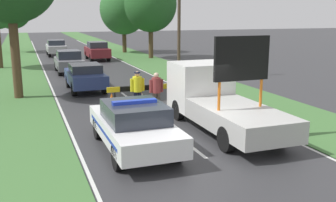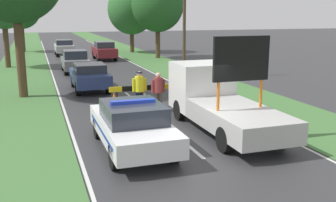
% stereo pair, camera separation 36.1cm
% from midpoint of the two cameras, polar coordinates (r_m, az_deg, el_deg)
% --- Properties ---
extents(ground_plane, '(160.00, 160.00, 0.00)m').
position_cam_midpoint_polar(ground_plane, '(12.06, 4.37, -6.92)').
color(ground_plane, '#333335').
extents(lane_markings, '(6.75, 68.31, 0.01)m').
position_cam_midpoint_polar(lane_markings, '(29.56, -9.80, 4.59)').
color(lane_markings, silver).
rests_on(lane_markings, ground).
extents(grass_verge_left, '(3.73, 120.00, 0.03)m').
position_cam_midpoint_polar(grass_verge_left, '(30.72, -20.06, 4.32)').
color(grass_verge_left, '#427038').
rests_on(grass_verge_left, ground).
extents(grass_verge_right, '(3.73, 120.00, 0.03)m').
position_cam_midpoint_polar(grass_verge_right, '(32.23, -0.88, 5.44)').
color(grass_verge_right, '#427038').
rests_on(grass_verge_right, ground).
extents(police_car, '(1.89, 4.66, 1.55)m').
position_cam_midpoint_polar(police_car, '(11.81, -4.32, -3.50)').
color(police_car, white).
rests_on(police_car, ground).
extents(work_truck, '(2.07, 6.03, 3.35)m').
position_cam_midpoint_polar(work_truck, '(14.09, 7.91, 0.26)').
color(work_truck, white).
rests_on(work_truck, ground).
extents(road_barrier, '(3.27, 0.08, 1.00)m').
position_cam_midpoint_polar(road_barrier, '(16.99, -2.50, 1.76)').
color(road_barrier, black).
rests_on(road_barrier, ground).
extents(police_officer, '(0.61, 0.39, 1.69)m').
position_cam_midpoint_polar(police_officer, '(16.39, -3.54, 1.95)').
color(police_officer, '#191E38').
rests_on(police_officer, ground).
extents(pedestrian_civilian, '(0.60, 0.38, 1.66)m').
position_cam_midpoint_polar(pedestrian_civilian, '(16.20, -0.79, 1.75)').
color(pedestrian_civilian, brown).
rests_on(pedestrian_civilian, ground).
extents(traffic_cone_near_police, '(0.40, 0.40, 0.55)m').
position_cam_midpoint_polar(traffic_cone_near_police, '(14.53, -5.70, -2.43)').
color(traffic_cone_near_police, black).
rests_on(traffic_cone_near_police, ground).
extents(traffic_cone_centre_front, '(0.46, 0.46, 0.64)m').
position_cam_midpoint_polar(traffic_cone_centre_front, '(17.38, -7.20, 0.17)').
color(traffic_cone_centre_front, black).
rests_on(traffic_cone_centre_front, ground).
extents(traffic_cone_near_truck, '(0.42, 0.42, 0.58)m').
position_cam_midpoint_polar(traffic_cone_near_truck, '(18.38, -3.04, 0.84)').
color(traffic_cone_near_truck, black).
rests_on(traffic_cone_near_truck, ground).
extents(queued_car_hatch_blue, '(1.75, 4.00, 1.43)m').
position_cam_midpoint_polar(queued_car_hatch_blue, '(21.34, -10.82, 3.57)').
color(queued_car_hatch_blue, navy).
rests_on(queued_car_hatch_blue, ground).
extents(queued_car_suv_grey, '(1.70, 3.99, 1.55)m').
position_cam_midpoint_polar(queued_car_suv_grey, '(28.19, -13.00, 5.66)').
color(queued_car_suv_grey, slate).
rests_on(queued_car_suv_grey, ground).
extents(queued_car_wagon_maroon, '(1.70, 3.98, 1.61)m').
position_cam_midpoint_polar(queued_car_wagon_maroon, '(35.40, -8.95, 7.25)').
color(queued_car_wagon_maroon, maroon).
rests_on(queued_car_wagon_maroon, ground).
extents(queued_car_sedan_silver, '(1.71, 3.93, 1.53)m').
position_cam_midpoint_polar(queued_car_sedan_silver, '(39.98, -14.59, 7.57)').
color(queued_car_sedan_silver, '#B2B2B7').
rests_on(queued_car_sedan_silver, ground).
extents(roadside_tree_near_left, '(4.11, 4.11, 6.73)m').
position_cam_midpoint_polar(roadside_tree_near_left, '(44.91, -20.41, 12.49)').
color(roadside_tree_near_left, '#4C3823').
rests_on(roadside_tree_near_left, ground).
extents(roadside_tree_near_right, '(3.84, 3.84, 6.91)m').
position_cam_midpoint_polar(roadside_tree_near_right, '(32.03, -22.56, 13.17)').
color(roadside_tree_near_right, '#4C3823').
rests_on(roadside_tree_near_right, ground).
extents(roadside_tree_mid_right, '(4.89, 4.89, 7.01)m').
position_cam_midpoint_polar(roadside_tree_mid_right, '(41.76, -5.09, 13.10)').
color(roadside_tree_mid_right, '#4C3823').
rests_on(roadside_tree_mid_right, ground).
extents(roadside_tree_far_left, '(4.69, 4.69, 7.30)m').
position_cam_midpoint_polar(roadside_tree_far_left, '(36.17, -1.22, 13.84)').
color(roadside_tree_far_left, '#4C3823').
rests_on(roadside_tree_far_left, ground).
extents(utility_pole, '(1.20, 0.20, 8.54)m').
position_cam_midpoint_polar(utility_pole, '(25.04, 2.82, 13.40)').
color(utility_pole, '#473828').
rests_on(utility_pole, ground).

